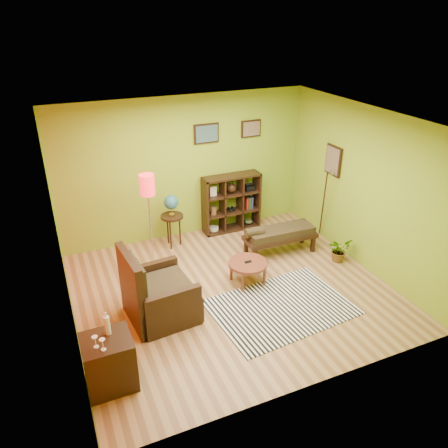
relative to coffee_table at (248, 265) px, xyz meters
name	(u,v)px	position (x,y,z in m)	size (l,w,h in m)	color
ground	(232,290)	(-0.33, -0.10, -0.35)	(5.00, 5.00, 0.00)	#AB7E50
room_shell	(227,190)	(-0.43, -0.08, 1.45)	(5.04, 4.54, 2.82)	#84A723
zebra_rug	(281,307)	(0.18, -0.83, -0.34)	(2.12, 1.48, 0.01)	white
coffee_table	(248,265)	(0.00, 0.00, 0.00)	(0.66, 0.66, 0.42)	brown
armchair	(157,297)	(-1.64, -0.28, 0.01)	(1.05, 1.05, 1.17)	black
side_cabinet	(109,362)	(-2.53, -1.34, 0.01)	(0.59, 0.54, 1.01)	black
floor_lamp	(148,194)	(-1.33, 1.13, 1.08)	(0.27, 0.27, 1.76)	silver
globe_table	(171,208)	(-0.77, 1.74, 0.46)	(0.44, 0.44, 1.06)	black
cube_shelf	(232,203)	(0.58, 1.93, 0.25)	(1.20, 0.35, 1.20)	black
bench	(278,234)	(0.96, 0.67, 0.06)	(1.41, 0.53, 0.64)	black
potted_plant	(339,252)	(1.86, -0.01, -0.17)	(0.41, 0.45, 0.35)	#26661E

